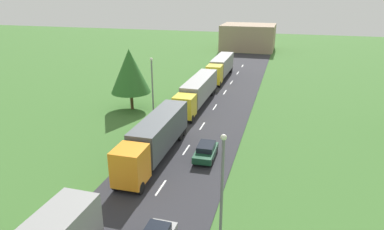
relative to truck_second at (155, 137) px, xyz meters
The scene contains 9 objects.
road 10.56m from the truck_second, 76.93° to the right, with size 10.00×140.00×0.06m, color #2B2B30.
truck_second is the anchor object (origin of this frame).
truck_third 16.69m from the truck_second, 90.84° to the left, with size 2.51×14.78×3.57m.
truck_fourth 32.85m from the truck_second, 90.24° to the left, with size 2.53×13.73×3.68m.
car_fourth 4.98m from the truck_second, 12.95° to the left, with size 1.91×4.02×1.43m.
lamppost_second 13.29m from the truck_second, 50.93° to the right, with size 0.36×0.36×7.64m.
lamppost_third 10.75m from the truck_second, 112.76° to the left, with size 0.36×0.36×7.74m.
tree_pine 15.57m from the truck_second, 123.37° to the left, with size 5.24×5.24×8.13m.
distant_building 66.41m from the truck_second, 89.36° to the left, with size 13.77×11.81×6.63m, color #9E846B.
Camera 1 is at (8.96, 6.84, 15.26)m, focal length 32.18 mm.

